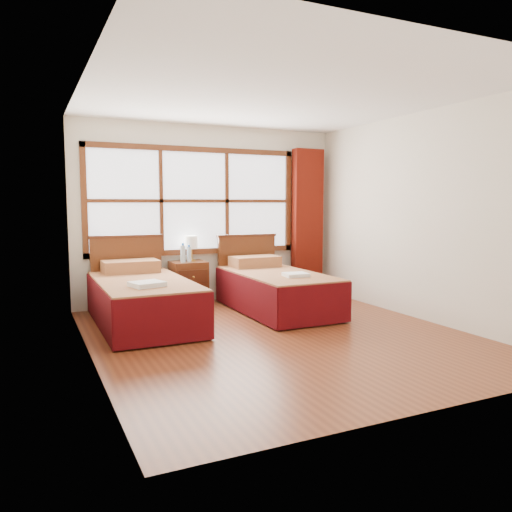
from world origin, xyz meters
name	(u,v)px	position (x,y,z in m)	size (l,w,h in m)	color
floor	(280,336)	(0.00, 0.00, 0.00)	(4.50, 4.50, 0.00)	brown
ceiling	(281,96)	(0.00, 0.00, 2.60)	(4.50, 4.50, 0.00)	white
wall_back	(210,214)	(0.00, 2.25, 1.30)	(4.00, 4.00, 0.00)	silver
wall_left	(87,222)	(-2.00, 0.00, 1.30)	(4.50, 4.50, 0.00)	silver
wall_right	(422,217)	(2.00, 0.00, 1.30)	(4.50, 4.50, 0.00)	silver
window	(195,201)	(-0.25, 2.21, 1.50)	(3.16, 0.06, 1.56)	white
curtain	(307,222)	(1.60, 2.11, 1.17)	(0.50, 0.16, 2.30)	#621409
bed_left	(142,298)	(-1.26, 1.20, 0.32)	(1.06, 2.08, 1.03)	#401C0D
bed_right	(275,289)	(0.55, 1.20, 0.30)	(1.03, 2.05, 1.00)	#401C0D
nightstand	(189,284)	(-0.43, 1.99, 0.32)	(0.48, 0.47, 0.64)	#522712
towels_left	(147,284)	(-1.32, 0.64, 0.58)	(0.40, 0.37, 0.05)	white
towels_right	(296,275)	(0.60, 0.72, 0.56)	(0.32, 0.28, 0.05)	white
lamp	(191,243)	(-0.36, 2.06, 0.90)	(0.18, 0.18, 0.36)	gold
bottle_near	(183,253)	(-0.52, 1.94, 0.77)	(0.07, 0.07, 0.27)	silver
bottle_far	(189,254)	(-0.42, 1.99, 0.75)	(0.06, 0.06, 0.24)	silver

